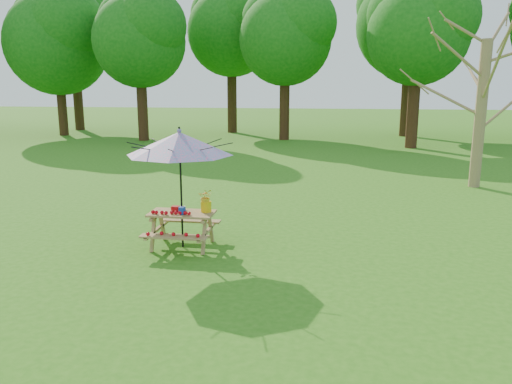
# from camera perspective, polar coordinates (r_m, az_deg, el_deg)

# --- Properties ---
(picnic_table) EXTENTS (1.20, 1.32, 0.67)m
(picnic_table) POSITION_cam_1_polar(r_m,az_deg,el_deg) (9.44, -8.41, -4.33)
(picnic_table) COLOR olive
(picnic_table) RESTS_ON ground
(patio_umbrella) EXTENTS (2.15, 2.15, 2.25)m
(patio_umbrella) POSITION_cam_1_polar(r_m,az_deg,el_deg) (9.12, -8.72, 5.49)
(patio_umbrella) COLOR black
(patio_umbrella) RESTS_ON ground
(produce_bins) EXTENTS (0.32, 0.40, 0.13)m
(produce_bins) POSITION_cam_1_polar(r_m,az_deg,el_deg) (9.35, -8.71, -1.98)
(produce_bins) COLOR #AF0E0F
(produce_bins) RESTS_ON picnic_table
(tomatoes_row) EXTENTS (0.77, 0.13, 0.07)m
(tomatoes_row) POSITION_cam_1_polar(r_m,az_deg,el_deg) (9.22, -9.69, -2.34)
(tomatoes_row) COLOR red
(tomatoes_row) RESTS_ON picnic_table
(flower_bucket) EXTENTS (0.30, 0.27, 0.43)m
(flower_bucket) POSITION_cam_1_polar(r_m,az_deg,el_deg) (9.28, -5.74, -0.88)
(flower_bucket) COLOR #E9B80C
(flower_bucket) RESTS_ON picnic_table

